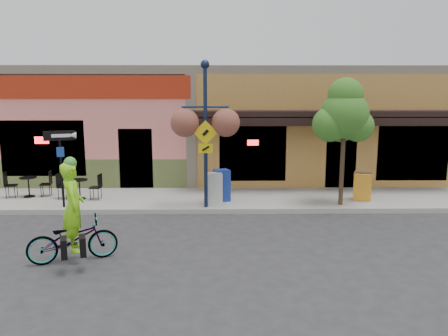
# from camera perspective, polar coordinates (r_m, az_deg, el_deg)

# --- Properties ---
(ground) EXTENTS (90.00, 90.00, 0.00)m
(ground) POSITION_cam_1_polar(r_m,az_deg,el_deg) (12.64, -0.54, -6.66)
(ground) COLOR #2D2D30
(ground) RESTS_ON ground
(sidewalk) EXTENTS (24.00, 3.00, 0.15)m
(sidewalk) POSITION_cam_1_polar(r_m,az_deg,el_deg) (14.54, -0.58, -4.09)
(sidewalk) COLOR #9E9B93
(sidewalk) RESTS_ON ground
(curb) EXTENTS (24.00, 0.12, 0.15)m
(curb) POSITION_cam_1_polar(r_m,az_deg,el_deg) (13.14, -0.56, -5.66)
(curb) COLOR #A8A59E
(curb) RESTS_ON ground
(building) EXTENTS (18.20, 8.20, 4.50)m
(building) POSITION_cam_1_polar(r_m,az_deg,el_deg) (19.64, -0.66, 6.08)
(building) COLOR #F48178
(building) RESTS_ON ground
(bicycle) EXTENTS (1.99, 1.24, 0.99)m
(bicycle) POSITION_cam_1_polar(r_m,az_deg,el_deg) (10.07, -19.15, -8.77)
(bicycle) COLOR maroon
(bicycle) RESTS_ON ground
(cyclist_rider) EXTENTS (0.67, 0.82, 1.93)m
(cyclist_rider) POSITION_cam_1_polar(r_m,az_deg,el_deg) (9.91, -19.04, -6.20)
(cyclist_rider) COLOR #8FF419
(cyclist_rider) RESTS_ON ground
(lamp_post) EXTENTS (1.42, 0.63, 4.37)m
(lamp_post) POSITION_cam_1_polar(r_m,az_deg,el_deg) (12.92, -2.43, 4.28)
(lamp_post) COLOR #121F3A
(lamp_post) RESTS_ON sidewalk
(one_way_sign) EXTENTS (0.91, 0.46, 2.33)m
(one_way_sign) POSITION_cam_1_polar(r_m,az_deg,el_deg) (13.94, -20.45, -0.16)
(one_way_sign) COLOR black
(one_way_sign) RESTS_ON sidewalk
(cafe_set_left) EXTENTS (1.54, 0.94, 0.87)m
(cafe_set_left) POSITION_cam_1_polar(r_m,az_deg,el_deg) (15.84, -24.17, -1.92)
(cafe_set_left) COLOR black
(cafe_set_left) RESTS_ON sidewalk
(cafe_set_right) EXTENTS (1.48, 0.85, 0.85)m
(cafe_set_right) POSITION_cam_1_polar(r_m,az_deg,el_deg) (14.92, -18.35, -2.28)
(cafe_set_right) COLOR black
(cafe_set_right) RESTS_ON sidewalk
(newspaper_box_blue) EXTENTS (0.57, 0.55, 1.01)m
(newspaper_box_blue) POSITION_cam_1_polar(r_m,az_deg,el_deg) (13.92, -0.30, -2.28)
(newspaper_box_blue) COLOR navy
(newspaper_box_blue) RESTS_ON sidewalk
(newspaper_box_grey) EXTENTS (0.52, 0.49, 0.97)m
(newspaper_box_grey) POSITION_cam_1_polar(r_m,az_deg,el_deg) (13.60, -1.29, -2.68)
(newspaper_box_grey) COLOR silver
(newspaper_box_grey) RESTS_ON sidewalk
(street_tree) EXTENTS (1.90, 1.90, 3.93)m
(street_tree) POSITION_cam_1_polar(r_m,az_deg,el_deg) (13.72, 15.32, 3.34)
(street_tree) COLOR #3D7A26
(street_tree) RESTS_ON sidewalk
(sandwich_board) EXTENTS (0.65, 0.56, 0.92)m
(sandwich_board) POSITION_cam_1_polar(r_m,az_deg,el_deg) (14.52, 17.62, -2.44)
(sandwich_board) COLOR #F6A026
(sandwich_board) RESTS_ON sidewalk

